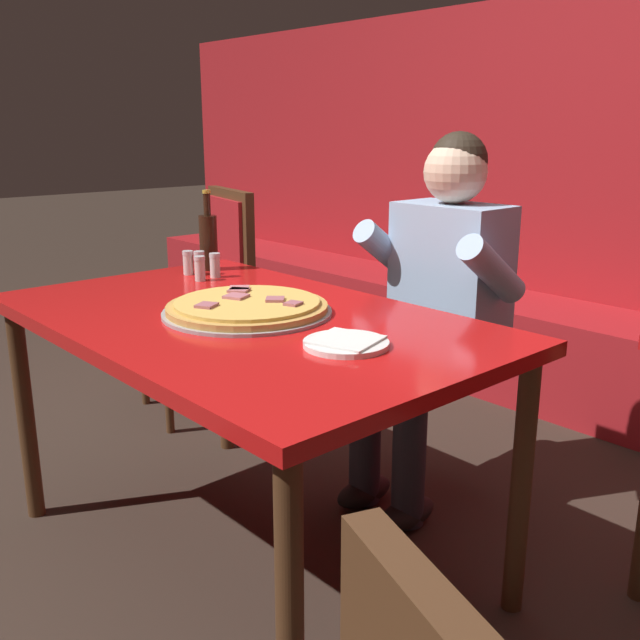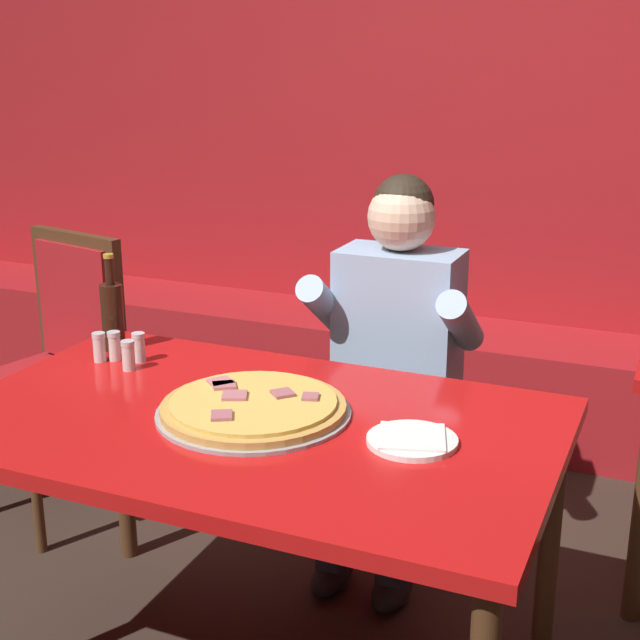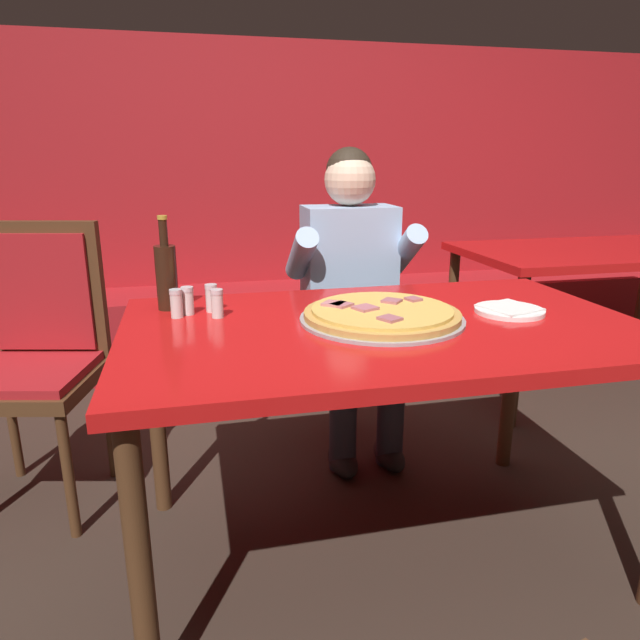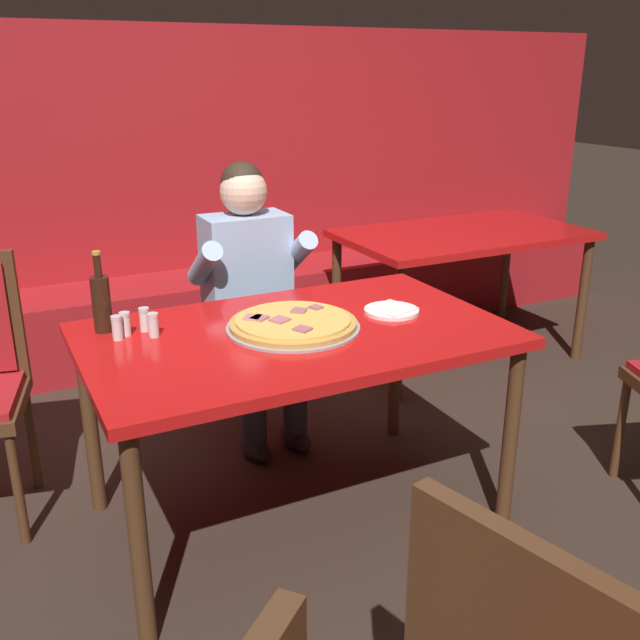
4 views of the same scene
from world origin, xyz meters
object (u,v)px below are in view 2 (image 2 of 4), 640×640
at_px(beer_bottle, 112,314).
at_px(pizza, 254,408).
at_px(plate_white_paper, 412,440).
at_px(shaker_red_pepper_flakes, 99,349).
at_px(shaker_parmesan, 139,349).
at_px(dining_chair_far_right, 57,356).
at_px(main_dining_table, 251,446).
at_px(diner_seated_blue_shirt, 389,361).
at_px(shaker_black_pepper, 128,357).
at_px(shaker_oregano, 114,347).

bearing_deg(beer_bottle, pizza, -24.26).
bearing_deg(plate_white_paper, pizza, 179.06).
bearing_deg(shaker_red_pepper_flakes, shaker_parmesan, 22.99).
height_order(shaker_red_pepper_flakes, dining_chair_far_right, dining_chair_far_right).
bearing_deg(shaker_parmesan, main_dining_table, -26.02).
bearing_deg(dining_chair_far_right, diner_seated_blue_shirt, 4.91).
bearing_deg(shaker_black_pepper, shaker_red_pepper_flakes, 167.18).
relative_size(pizza, shaker_black_pepper, 5.61).
bearing_deg(shaker_parmesan, shaker_black_pepper, -79.15).
xyz_separation_m(beer_bottle, dining_chair_far_right, (-0.48, 0.31, -0.30)).
height_order(main_dining_table, shaker_black_pepper, shaker_black_pepper).
bearing_deg(shaker_red_pepper_flakes, shaker_black_pepper, -12.82).
xyz_separation_m(pizza, shaker_oregano, (-0.55, 0.20, 0.02)).
bearing_deg(diner_seated_blue_shirt, shaker_black_pepper, -136.96).
xyz_separation_m(shaker_red_pepper_flakes, diner_seated_blue_shirt, (0.70, 0.52, -0.11)).
height_order(plate_white_paper, shaker_parmesan, shaker_parmesan).
xyz_separation_m(plate_white_paper, dining_chair_far_right, (-1.51, 0.59, -0.20)).
relative_size(plate_white_paper, shaker_black_pepper, 2.44).
relative_size(shaker_black_pepper, diner_seated_blue_shirt, 0.07).
bearing_deg(dining_chair_far_right, shaker_oregano, -35.46).
distance_m(shaker_red_pepper_flakes, diner_seated_blue_shirt, 0.88).
height_order(plate_white_paper, shaker_red_pepper_flakes, shaker_red_pepper_flakes).
distance_m(shaker_parmesan, shaker_red_pepper_flakes, 0.11).
bearing_deg(shaker_black_pepper, diner_seated_blue_shirt, 43.04).
bearing_deg(diner_seated_blue_shirt, shaker_oregano, -143.68).
height_order(pizza, shaker_parmesan, shaker_parmesan).
bearing_deg(pizza, plate_white_paper, -0.94).
xyz_separation_m(main_dining_table, dining_chair_far_right, (-1.10, 0.60, -0.11)).
distance_m(pizza, plate_white_paper, 0.41).
relative_size(pizza, shaker_parmesan, 5.61).
bearing_deg(shaker_black_pepper, dining_chair_far_right, 145.00).
height_order(shaker_black_pepper, diner_seated_blue_shirt, diner_seated_blue_shirt).
height_order(pizza, diner_seated_blue_shirt, diner_seated_blue_shirt).
height_order(beer_bottle, shaker_black_pepper, beer_bottle).
relative_size(shaker_parmesan, shaker_red_pepper_flakes, 1.00).
distance_m(shaker_red_pepper_flakes, dining_chair_far_right, 0.70).
xyz_separation_m(main_dining_table, shaker_oregano, (-0.55, 0.22, 0.11)).
bearing_deg(plate_white_paper, beer_bottle, 164.51).
xyz_separation_m(plate_white_paper, shaker_parmesan, (-0.89, 0.22, 0.03)).
bearing_deg(beer_bottle, shaker_black_pepper, -42.71).
distance_m(shaker_oregano, shaker_black_pepper, 0.10).
distance_m(plate_white_paper, diner_seated_blue_shirt, 0.76).
distance_m(main_dining_table, plate_white_paper, 0.42).
height_order(main_dining_table, dining_chair_far_right, dining_chair_far_right).
relative_size(main_dining_table, shaker_black_pepper, 17.36).
bearing_deg(shaker_oregano, shaker_parmesan, 14.19).
relative_size(main_dining_table, pizza, 3.09).
height_order(shaker_red_pepper_flakes, diner_seated_blue_shirt, diner_seated_blue_shirt).
bearing_deg(shaker_parmesan, plate_white_paper, -13.92).
bearing_deg(plate_white_paper, shaker_red_pepper_flakes, 169.95).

